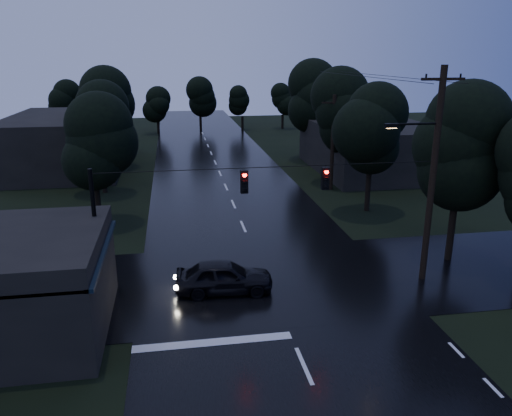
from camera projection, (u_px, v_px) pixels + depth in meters
name	position (u px, v px, depth m)	size (l,w,h in m)	color
main_road	(226.00, 187.00, 40.95)	(12.00, 120.00, 0.02)	black
cross_street	(267.00, 281.00, 23.98)	(60.00, 9.00, 0.02)	black
building_far_right	(371.00, 147.00, 46.30)	(10.00, 14.00, 4.40)	black
building_far_left	(68.00, 142.00, 47.43)	(10.00, 16.00, 5.00)	black
utility_pole_main	(431.00, 173.00, 22.67)	(3.50, 0.30, 10.00)	black
utility_pole_far	(333.00, 142.00, 39.25)	(2.00, 0.30, 7.50)	black
anchor_pole_left	(97.00, 238.00, 20.97)	(0.18, 0.18, 6.00)	black
span_signals	(284.00, 179.00, 21.58)	(15.00, 0.37, 1.12)	black
tree_corner_near	(461.00, 148.00, 24.75)	(4.48, 4.48, 9.44)	black
tree_left_a	(92.00, 143.00, 30.45)	(3.92, 3.92, 8.26)	black
tree_left_b	(99.00, 121.00, 37.79)	(4.20, 4.20, 8.85)	black
tree_left_c	(106.00, 104.00, 47.01)	(4.48, 4.48, 9.44)	black
tree_right_a	(372.00, 130.00, 33.19)	(4.20, 4.20, 8.85)	black
tree_right_b	(342.00, 111.00, 40.72)	(4.48, 4.48, 9.44)	black
tree_right_c	(315.00, 97.00, 50.13)	(4.76, 4.76, 10.03)	black
car	(224.00, 277.00, 22.65)	(1.77, 4.41, 1.50)	black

